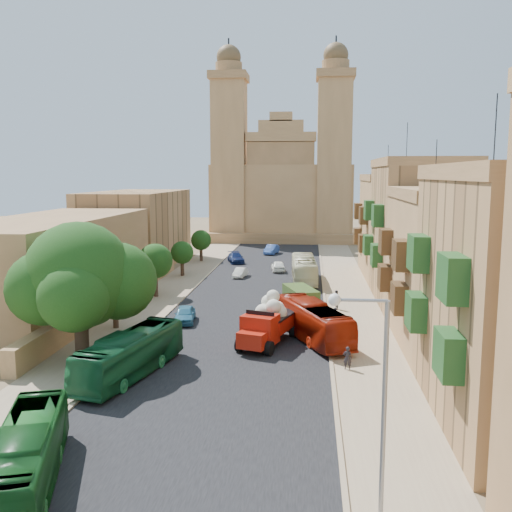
% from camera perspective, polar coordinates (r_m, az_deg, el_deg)
% --- Properties ---
extents(ground, '(260.00, 260.00, 0.00)m').
position_cam_1_polar(ground, '(34.13, -4.32, -12.93)').
color(ground, brown).
extents(road_surface, '(14.00, 140.00, 0.01)m').
position_cam_1_polar(road_surface, '(62.82, 0.35, -3.09)').
color(road_surface, black).
rests_on(road_surface, ground).
extents(sidewalk_east, '(5.00, 140.00, 0.01)m').
position_cam_1_polar(sidewalk_east, '(62.70, 9.04, -3.22)').
color(sidewalk_east, '#977F63').
rests_on(sidewalk_east, ground).
extents(sidewalk_west, '(5.00, 140.00, 0.01)m').
position_cam_1_polar(sidewalk_west, '(64.36, -8.11, -2.90)').
color(sidewalk_west, '#977F63').
rests_on(sidewalk_west, ground).
extents(kerb_east, '(0.25, 140.00, 0.12)m').
position_cam_1_polar(kerb_east, '(62.58, 6.76, -3.14)').
color(kerb_east, '#977F63').
rests_on(kerb_east, ground).
extents(kerb_west, '(0.25, 140.00, 0.12)m').
position_cam_1_polar(kerb_west, '(63.81, -5.93, -2.91)').
color(kerb_west, '#977F63').
rests_on(kerb_west, ground).
extents(townhouse_b, '(9.00, 14.00, 14.90)m').
position_cam_1_polar(townhouse_b, '(44.11, 19.09, -0.91)').
color(townhouse_b, '#A17649').
rests_on(townhouse_b, ground).
extents(townhouse_c, '(9.00, 14.00, 17.40)m').
position_cam_1_polar(townhouse_c, '(57.56, 15.93, 2.51)').
color(townhouse_c, '#AC7D4E').
rests_on(townhouse_c, ground).
extents(townhouse_d, '(9.00, 14.00, 15.90)m').
position_cam_1_polar(townhouse_d, '(71.39, 13.90, 3.02)').
color(townhouse_d, '#A17649').
rests_on(townhouse_d, ground).
extents(west_wall, '(1.00, 40.00, 1.80)m').
position_cam_1_polar(west_wall, '(55.62, -13.57, -3.86)').
color(west_wall, '#A17649').
rests_on(west_wall, ground).
extents(west_building_low, '(10.00, 28.00, 8.40)m').
position_cam_1_polar(west_building_low, '(55.29, -19.76, -0.71)').
color(west_building_low, olive).
rests_on(west_building_low, ground).
extents(west_building_mid, '(10.00, 22.00, 10.00)m').
position_cam_1_polar(west_building_mid, '(79.29, -11.79, 2.74)').
color(west_building_mid, '#AC7D4E').
rests_on(west_building_mid, ground).
extents(church, '(28.00, 22.50, 36.30)m').
position_cam_1_polar(church, '(110.15, 2.66, 6.73)').
color(church, '#A17649').
rests_on(church, ground).
extents(ficus_tree, '(9.27, 8.53, 9.27)m').
position_cam_1_polar(ficus_tree, '(39.00, -17.15, -2.23)').
color(ficus_tree, '#36261B').
rests_on(ficus_tree, ground).
extents(street_tree_a, '(3.67, 3.67, 5.64)m').
position_cam_1_polar(street_tree_a, '(46.84, -13.98, -2.52)').
color(street_tree_a, '#36261B').
rests_on(street_tree_a, ground).
extents(street_tree_b, '(3.51, 3.51, 5.40)m').
position_cam_1_polar(street_tree_b, '(58.15, -10.05, -0.52)').
color(street_tree_b, '#36261B').
rests_on(street_tree_b, ground).
extents(street_tree_c, '(2.76, 2.76, 4.25)m').
position_cam_1_polar(street_tree_c, '(69.77, -7.40, 0.33)').
color(street_tree_c, '#36261B').
rests_on(street_tree_c, ground).
extents(street_tree_d, '(2.89, 2.89, 4.45)m').
position_cam_1_polar(street_tree_d, '(81.40, -5.52, 1.57)').
color(street_tree_d, '#36261B').
rests_on(street_tree_d, ground).
extents(streetlamp, '(2.11, 0.44, 8.22)m').
position_cam_1_polar(streetlamp, '(20.73, 11.44, -11.96)').
color(streetlamp, gray).
rests_on(streetlamp, ground).
extents(red_truck, '(4.31, 6.95, 3.84)m').
position_cam_1_polar(red_truck, '(41.64, 1.19, -6.56)').
color(red_truck, '#B21D0D').
rests_on(red_truck, ground).
extents(olive_pickup, '(3.58, 5.26, 2.00)m').
position_cam_1_polar(olive_pickup, '(52.60, 4.48, -4.26)').
color(olive_pickup, '#38521E').
rests_on(olive_pickup, ground).
extents(bus_green_south, '(4.81, 9.45, 2.57)m').
position_cam_1_polar(bus_green_south, '(25.33, -22.01, -18.17)').
color(bus_green_south, '#15501C').
rests_on(bus_green_south, ground).
extents(bus_green_north, '(4.50, 10.16, 2.76)m').
position_cam_1_polar(bus_green_north, '(36.16, -12.44, -9.57)').
color(bus_green_north, '#14532B').
rests_on(bus_green_north, ground).
extents(bus_red_east, '(6.11, 10.20, 2.81)m').
position_cam_1_polar(bus_red_east, '(43.00, 5.72, -6.52)').
color(bus_red_east, '#9E1E0A').
rests_on(bus_red_east, ground).
extents(bus_cream_east, '(3.13, 10.93, 3.01)m').
position_cam_1_polar(bus_cream_east, '(65.38, 4.83, -1.34)').
color(bus_cream_east, beige).
rests_on(bus_cream_east, ground).
extents(car_blue_a, '(2.08, 4.17, 1.36)m').
position_cam_1_polar(car_blue_a, '(48.19, -7.13, -5.81)').
color(car_blue_a, teal).
rests_on(car_blue_a, ground).
extents(car_white_a, '(1.56, 3.49, 1.11)m').
position_cam_1_polar(car_white_a, '(68.53, -1.60, -1.68)').
color(car_white_a, silver).
rests_on(car_white_a, ground).
extents(car_cream, '(3.08, 4.85, 1.25)m').
position_cam_1_polar(car_cream, '(54.34, 4.83, -4.24)').
color(car_cream, '#C2AB8F').
rests_on(car_cream, ground).
extents(car_dkblue, '(3.15, 5.10, 1.38)m').
position_cam_1_polar(car_dkblue, '(79.86, -2.04, -0.17)').
color(car_dkblue, '#0F1E4D').
rests_on(car_dkblue, ground).
extents(car_white_b, '(2.16, 4.20, 1.37)m').
position_cam_1_polar(car_white_b, '(72.70, 2.22, -1.01)').
color(car_white_b, white).
rests_on(car_white_b, ground).
extents(car_blue_b, '(2.30, 4.55, 1.43)m').
position_cam_1_polar(car_blue_b, '(88.48, 1.56, 0.66)').
color(car_blue_b, '#3256A7').
rests_on(car_blue_b, ground).
extents(pedestrian_a, '(0.57, 0.39, 1.50)m').
position_cam_1_polar(pedestrian_a, '(37.09, 9.12, -10.04)').
color(pedestrian_a, black).
rests_on(pedestrian_a, ground).
extents(pedestrian_c, '(0.84, 1.15, 1.81)m').
position_cam_1_polar(pedestrian_c, '(52.72, 8.04, -4.37)').
color(pedestrian_c, '#36353B').
rests_on(pedestrian_c, ground).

